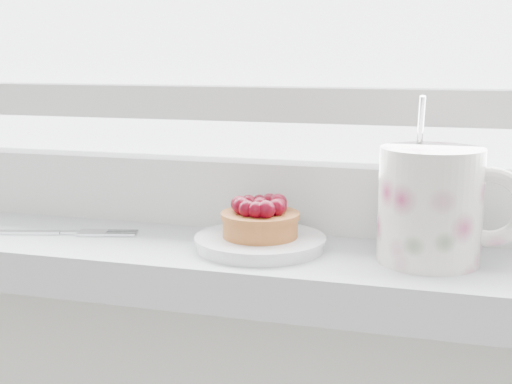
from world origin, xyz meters
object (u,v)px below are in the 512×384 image
at_px(raspberry_tart, 260,218).
at_px(floral_mug, 434,203).
at_px(fork, 45,232).
at_px(saucer, 260,243).

bearing_deg(raspberry_tart, floral_mug, 0.99).
distance_m(floral_mug, fork, 0.39).
distance_m(saucer, floral_mug, 0.16).
height_order(raspberry_tart, fork, raspberry_tart).
distance_m(saucer, fork, 0.23).
bearing_deg(saucer, raspberry_tart, -58.33).
bearing_deg(floral_mug, saucer, -179.07).
bearing_deg(floral_mug, fork, -178.28).
xyz_separation_m(saucer, fork, (-0.23, -0.01, -0.00)).
bearing_deg(saucer, floral_mug, 0.93).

